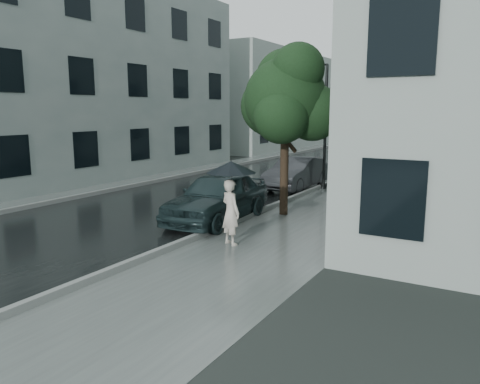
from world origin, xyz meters
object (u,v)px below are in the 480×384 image
Objects in this scene: street_tree at (287,98)px; car_near at (217,197)px; car_far at (296,173)px; lamp_post at (323,117)px; pedestrian at (231,212)px.

street_tree reaches higher than car_near.
street_tree is at bearing -70.21° from car_far.
car_far is at bearing -124.29° from lamp_post.
car_near is (-1.62, 1.92, -0.08)m from pedestrian.
car_far is (-1.85, 8.34, -0.15)m from pedestrian.
car_far is at bearing 108.96° from street_tree.
street_tree reaches higher than pedestrian.
street_tree is at bearing 51.68° from car_near.
street_tree reaches higher than car_far.
street_tree is (-0.29, 3.80, 2.78)m from pedestrian.
lamp_post is 1.29× the size of car_far.
pedestrian is 8.54m from car_far.
car_near is 6.43m from car_far.
street_tree is 1.01× the size of lamp_post.
street_tree is 3.67m from car_near.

